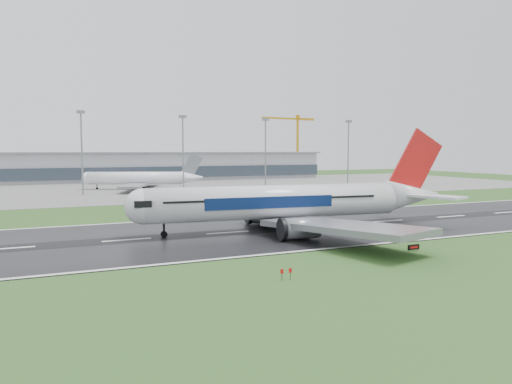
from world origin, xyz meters
name	(u,v)px	position (x,y,z in m)	size (l,w,h in m)	color
ground	(228,233)	(0.00, 0.00, 0.00)	(520.00, 520.00, 0.00)	#264C1C
runway	(228,233)	(0.00, 0.00, 0.05)	(400.00, 45.00, 0.10)	black
apron	(129,188)	(0.00, 125.00, 0.04)	(400.00, 130.00, 0.08)	slate
terminal	(112,167)	(0.00, 185.00, 7.50)	(240.00, 36.00, 15.00)	gray
main_airliner	(298,181)	(14.45, -2.88, 10.39)	(69.68, 66.36, 20.57)	silver
parked_airliner	(140,171)	(3.56, 117.77, 7.77)	(52.50, 48.88, 15.39)	white
tower_crane	(298,145)	(124.49, 200.00, 20.52)	(41.29, 2.25, 41.03)	#C2870F
runway_sign	(413,248)	(22.50, -28.62, 0.52)	(2.30, 0.26, 1.04)	black
floodmast_2	(82,155)	(-20.89, 100.00, 15.15)	(0.64, 0.64, 30.31)	gray
floodmast_3	(183,155)	(17.69, 100.00, 14.84)	(0.64, 0.64, 29.68)	gray
floodmast_4	(265,155)	(54.40, 100.00, 14.76)	(0.64, 0.64, 29.52)	gray
floodmast_5	(348,154)	(97.25, 100.00, 14.83)	(0.64, 0.64, 29.66)	gray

